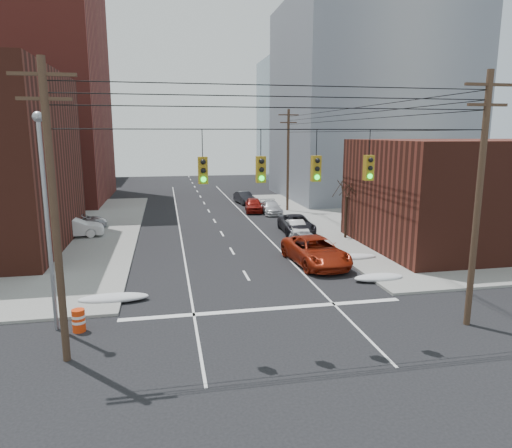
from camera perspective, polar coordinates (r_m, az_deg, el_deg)
name	(u,v)px	position (r m, az deg, el deg)	size (l,w,h in m)	color
ground	(306,378)	(17.02, 6.22, -18.57)	(160.00, 160.00, 0.00)	black
sidewalk_ne	(478,216)	(52.46, 25.97, 0.91)	(40.00, 40.00, 0.15)	gray
building_brick_far	(42,148)	(90.66, -25.21, 8.63)	(22.00, 18.00, 12.00)	#4C2016
building_office	(368,102)	(63.98, 13.78, 14.55)	(22.00, 20.00, 25.00)	gray
building_glass	(318,120)	(88.82, 7.73, 12.78)	(20.00, 18.00, 22.00)	gray
building_storefront	(473,194)	(37.85, 25.53, 3.40)	(16.00, 12.00, 8.00)	#4C2016
utility_pole_left	(54,210)	(17.70, -23.92, 1.64)	(2.20, 0.28, 11.00)	#473323
utility_pole_right	(479,197)	(21.65, 26.07, 3.04)	(2.20, 0.28, 11.00)	#473323
utility_pole_far	(288,159)	(49.87, 4.02, 8.15)	(2.20, 0.28, 11.00)	#473323
traffic_signals	(289,167)	(17.70, 4.12, 7.08)	(17.00, 0.42, 2.02)	black
street_light	(46,205)	(20.85, -24.80, 2.20)	(0.44, 0.44, 9.32)	gray
bare_tree	(346,211)	(37.38, 11.19, 1.59)	(2.09, 2.20, 4.93)	black
snow_nw	(114,298)	(24.64, -17.36, -8.81)	(3.50, 1.08, 0.42)	silver
snow_ne	(379,277)	(27.67, 15.08, -6.47)	(3.00, 1.08, 0.42)	silver
snow_east_far	(349,257)	(31.59, 11.49, -4.10)	(4.00, 1.08, 0.42)	silver
red_pickup	(316,251)	(30.15, 7.47, -3.38)	(2.94, 6.37, 1.77)	maroon
parked_car_a	(307,242)	(33.21, 6.35, -2.27)	(1.72, 4.27, 1.45)	#B7B7BC
parked_car_b	(296,228)	(38.56, 5.08, -0.51)	(1.33, 3.81, 1.26)	white
parked_car_c	(297,224)	(39.56, 5.09, -0.01)	(2.52, 5.47, 1.52)	black
parked_car_d	(271,208)	(48.83, 1.90, 2.07)	(1.90, 4.67, 1.35)	silver
parked_car_e	(254,205)	(50.02, -0.30, 2.40)	(1.81, 4.51, 1.54)	maroon
parked_car_f	(244,198)	(55.97, -1.49, 3.31)	(1.55, 4.44, 1.46)	black
lot_car_a	(73,228)	(39.93, -21.92, -0.43)	(1.66, 4.76, 1.57)	silver
lot_car_b	(81,221)	(43.61, -21.02, 0.36)	(2.09, 4.53, 1.26)	#ACACB1
lot_car_d	(11,225)	(44.05, -28.30, -0.13)	(1.50, 3.73, 1.27)	#B6B6BB
construction_barrel	(79,320)	(21.57, -21.29, -11.14)	(0.75, 0.75, 0.99)	red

